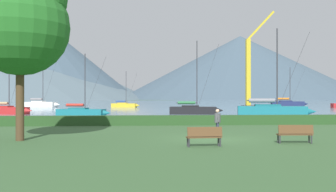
% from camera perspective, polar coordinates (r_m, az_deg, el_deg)
% --- Properties ---
extents(ground_plane, '(1000.00, 1000.00, 0.00)m').
position_cam_1_polar(ground_plane, '(22.44, 6.44, -6.20)').
color(ground_plane, '#385B33').
extents(harbor_water, '(320.00, 246.00, 0.00)m').
position_cam_1_polar(harbor_water, '(158.99, -2.89, -1.01)').
color(harbor_water, slate).
rests_on(harbor_water, ground_plane).
extents(hedge_line, '(80.00, 1.20, 0.80)m').
position_cam_1_polar(hedge_line, '(33.25, 2.87, -3.54)').
color(hedge_line, '#284C23').
rests_on(hedge_line, ground_plane).
extents(sailboat_slip_0, '(9.44, 4.46, 10.65)m').
position_cam_1_polar(sailboat_slip_0, '(48.71, 15.03, -2.04)').
color(sailboat_slip_0, '#19707A').
rests_on(sailboat_slip_0, harbor_water).
extents(sailboat_slip_3, '(6.67, 3.17, 8.36)m').
position_cam_1_polar(sailboat_slip_3, '(90.31, -6.40, -1.31)').
color(sailboat_slip_3, gold).
rests_on(sailboat_slip_3, harbor_water).
extents(sailboat_slip_5, '(9.37, 3.95, 9.97)m').
position_cam_1_polar(sailboat_slip_5, '(103.89, 17.13, -1.04)').
color(sailboat_slip_5, navy).
rests_on(sailboat_slip_5, harbor_water).
extents(sailboat_slip_6, '(9.09, 4.81, 11.52)m').
position_cam_1_polar(sailboat_slip_6, '(96.72, -18.11, -1.10)').
color(sailboat_slip_6, white).
rests_on(sailboat_slip_6, harbor_water).
extents(sailboat_slip_7, '(7.58, 3.11, 10.20)m').
position_cam_1_polar(sailboat_slip_7, '(54.32, 3.78, -1.99)').
color(sailboat_slip_7, black).
rests_on(sailboat_slip_7, harbor_water).
extents(sailboat_slip_8, '(6.74, 3.28, 7.63)m').
position_cam_1_polar(sailboat_slip_8, '(48.52, -12.49, -2.30)').
color(sailboat_slip_8, '#19707A').
rests_on(sailboat_slip_8, harbor_water).
extents(sailboat_slip_10, '(7.28, 3.77, 10.98)m').
position_cam_1_polar(sailboat_slip_10, '(58.51, -22.58, -1.86)').
color(sailboat_slip_10, red).
rests_on(sailboat_slip_10, harbor_water).
extents(park_bench_near_path, '(1.80, 0.59, 0.95)m').
position_cam_1_polar(park_bench_near_path, '(20.95, 18.10, -5.16)').
color(park_bench_near_path, brown).
rests_on(park_bench_near_path, ground_plane).
extents(park_bench_under_tree, '(1.70, 0.58, 0.95)m').
position_cam_1_polar(park_bench_under_tree, '(18.68, 5.33, -5.79)').
color(park_bench_under_tree, brown).
rests_on(park_bench_under_tree, ground_plane).
extents(person_standing_walker, '(0.36, 0.57, 1.65)m').
position_cam_1_polar(person_standing_walker, '(23.31, 7.26, -3.58)').
color(person_standing_walker, '#2D3347').
rests_on(person_standing_walker, ground_plane).
extents(park_tree, '(5.34, 5.34, 9.54)m').
position_cam_1_polar(park_tree, '(22.90, -20.41, 10.32)').
color(park_tree, '#4C3823').
rests_on(park_tree, ground_plane).
extents(dock_crane, '(6.04, 2.00, 18.56)m').
position_cam_1_polar(dock_crane, '(74.38, 11.78, 2.59)').
color(dock_crane, '#333338').
rests_on(dock_crane, ground_plane).
extents(distant_hill_west_ridge, '(250.54, 250.54, 65.19)m').
position_cam_1_polar(distant_hill_west_ridge, '(408.25, 10.51, 4.10)').
color(distant_hill_west_ridge, '#425666').
rests_on(distant_hill_west_ridge, ground_plane).
extents(distant_hill_east_ridge, '(200.50, 200.50, 80.74)m').
position_cam_1_polar(distant_hill_east_ridge, '(384.58, -19.47, 5.53)').
color(distant_hill_east_ridge, '#425666').
rests_on(distant_hill_east_ridge, ground_plane).
extents(distant_hill_far_shoulder, '(269.41, 269.41, 66.40)m').
position_cam_1_polar(distant_hill_far_shoulder, '(432.51, -20.70, 3.94)').
color(distant_hill_far_shoulder, slate).
rests_on(distant_hill_far_shoulder, ground_plane).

